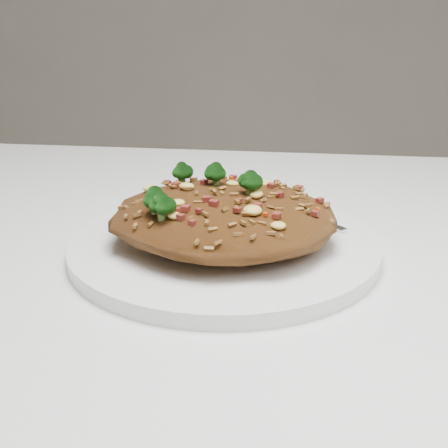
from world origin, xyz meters
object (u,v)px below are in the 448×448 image
(dining_table, at_px, (278,353))
(fried_rice, at_px, (223,209))
(plate, at_px, (224,246))
(fork, at_px, (291,210))

(dining_table, distance_m, fried_rice, 0.15)
(plate, bearing_deg, fork, 54.76)
(fork, bearing_deg, fried_rice, -80.36)
(fried_rice, xyz_separation_m, fork, (0.06, 0.08, -0.03))
(dining_table, xyz_separation_m, plate, (-0.05, 0.02, 0.10))
(dining_table, height_order, fried_rice, fried_rice)
(plate, bearing_deg, fried_rice, -179.95)
(plate, bearing_deg, dining_table, -18.54)
(fried_rice, bearing_deg, plate, 0.05)
(plate, relative_size, fork, 2.24)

